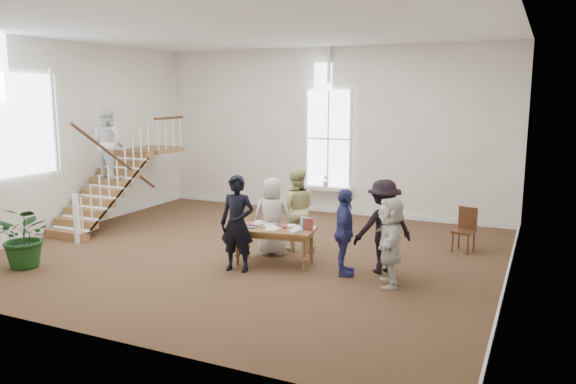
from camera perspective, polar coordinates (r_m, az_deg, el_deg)
The scene contains 12 objects.
ground at distance 11.80m, azimuth -3.74°, elevation -6.15°, with size 10.00×10.00×0.00m, color #4E371E.
room_shell at distance 15.60m, azimuth 3.98°, elevation -0.64°, with size 10.49×10.00×10.00m.
staircase at distance 14.59m, azimuth -17.53°, elevation 3.01°, with size 1.10×4.10×2.92m.
library_table at distance 10.85m, azimuth -1.40°, elevation -4.10°, with size 1.63×0.99×0.78m.
police_officer at distance 10.43m, azimuth -5.18°, elevation -3.21°, with size 0.66×0.43×1.81m, color black.
elderly_woman at distance 11.48m, azimuth -1.62°, elevation -2.47°, with size 0.78×0.51×1.60m, color beige.
person_yellow at distance 11.78m, azimuth 0.77°, elevation -1.77°, with size 0.85×0.66×1.75m, color #D6D186.
woman_cluster_a at distance 10.22m, azimuth 5.74°, elevation -4.10°, with size 0.94×0.39×1.60m, color navy.
woman_cluster_b at distance 10.45m, azimuth 9.68°, elevation -3.48°, with size 1.12×0.65×1.74m, color black.
woman_cluster_c at distance 9.79m, azimuth 10.35°, elevation -4.99°, with size 1.44×0.46×1.55m, color silver.
floor_plant at distance 11.76m, azimuth -25.09°, elevation -4.11°, with size 1.09×0.94×1.21m, color #133711.
side_chair at distance 12.33m, azimuth 17.58°, elevation -3.43°, with size 0.49×0.49×0.93m.
Camera 1 is at (5.46, -9.94, 3.29)m, focal length 35.00 mm.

